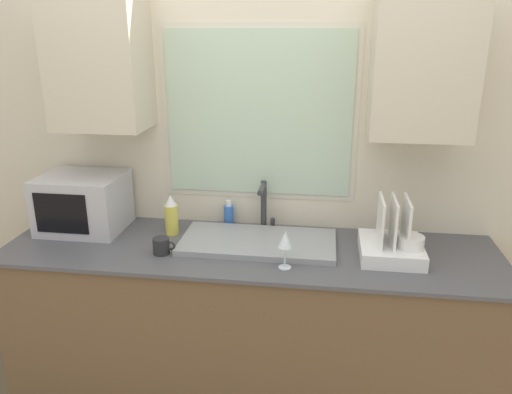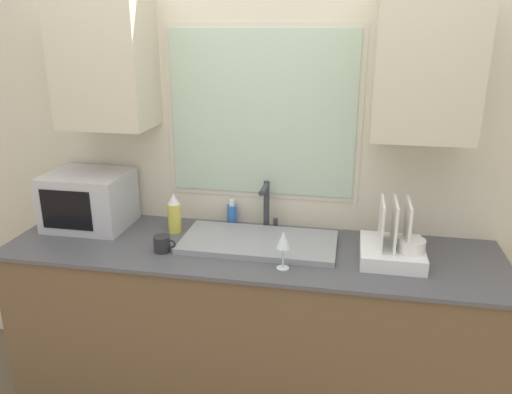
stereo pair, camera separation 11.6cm
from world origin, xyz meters
TOP-DOWN VIEW (x-y plane):
  - countertop at (0.00, 0.33)m, footprint 2.45×0.68m
  - wall_back at (0.00, 0.65)m, footprint 6.00×0.38m
  - sink_basin at (0.04, 0.37)m, footprint 0.77×0.38m
  - faucet at (0.04, 0.57)m, footprint 0.08×0.18m
  - microwave at (-0.92, 0.45)m, footprint 0.43×0.36m
  - dish_rack at (0.69, 0.32)m, footprint 0.29×0.33m
  - spray_bottle at (-0.43, 0.45)m, footprint 0.07×0.07m
  - soap_bottle at (-0.16, 0.61)m, footprint 0.05×0.05m
  - mug_near_sink at (-0.41, 0.20)m, footprint 0.11×0.08m
  - wine_glass at (0.19, 0.13)m, footprint 0.06×0.06m

SIDE VIEW (x-z plane):
  - countertop at x=0.00m, z-range 0.00..0.91m
  - sink_basin at x=0.04m, z-range 0.91..0.94m
  - mug_near_sink at x=-0.41m, z-range 0.91..0.99m
  - soap_bottle at x=-0.16m, z-range 0.90..1.05m
  - dish_rack at x=0.69m, z-range 0.84..1.13m
  - spray_bottle at x=-0.43m, z-range 0.91..1.12m
  - wine_glass at x=0.19m, z-range 0.96..1.14m
  - microwave at x=-0.92m, z-range 0.91..1.21m
  - faucet at x=0.04m, z-range 0.94..1.21m
  - wall_back at x=0.00m, z-range 0.09..2.69m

